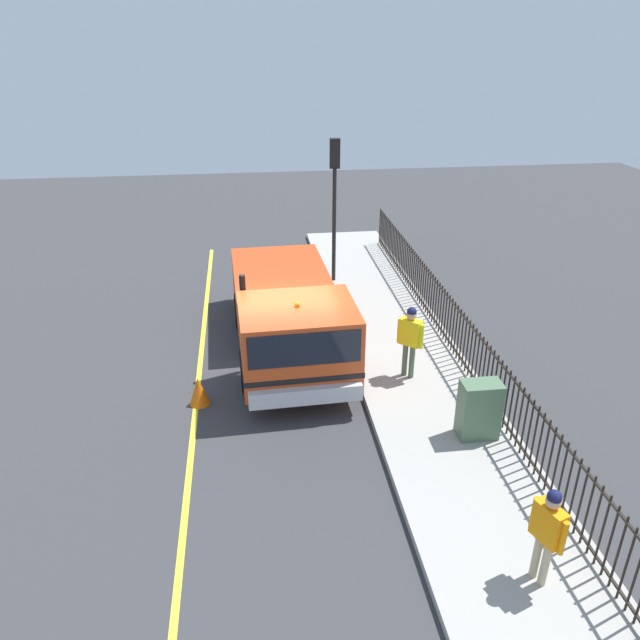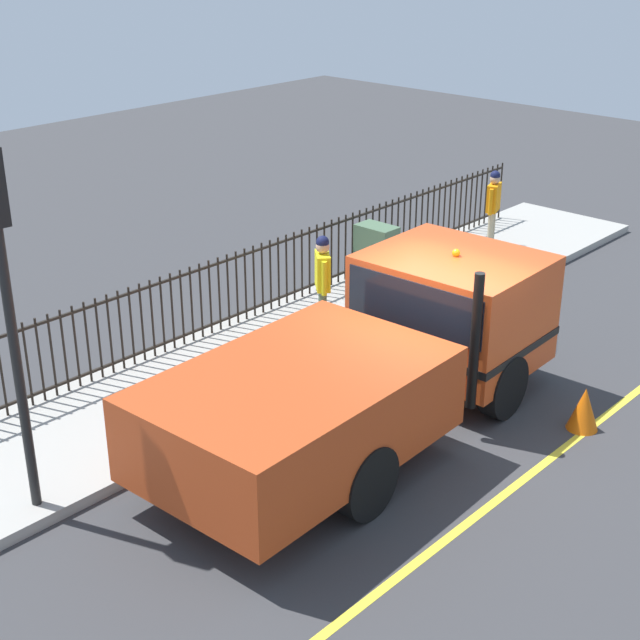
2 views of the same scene
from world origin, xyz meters
The scene contains 10 objects.
ground_plane centered at (0.00, 0.00, 0.00)m, with size 44.32×44.32×0.00m, color #38383A.
sidewalk_slab centered at (3.07, 0.00, 0.08)m, with size 2.77×20.15×0.16m, color #A3A099.
lane_marking centered at (-1.97, 0.00, 0.00)m, with size 0.12×18.13×0.01m, color yellow.
work_truck centered at (0.24, 0.62, 1.19)m, with size 2.74×6.84×2.45m.
worker_standing centered at (2.83, -0.87, 1.22)m, with size 0.51×0.49×1.74m.
pedestrian_distant centered at (3.25, -6.69, 1.17)m, with size 0.36×0.59×1.66m.
iron_fence centered at (4.23, 0.00, 0.82)m, with size 0.04×17.16×1.32m.
traffic_light_near centered at (2.01, 5.19, 3.25)m, with size 0.32×0.23×4.38m.
utility_cabinet centered at (3.60, -3.24, 0.75)m, with size 0.77×0.48×1.19m, color #4C6B4C.
traffic_cone centered at (-1.89, -1.19, 0.32)m, with size 0.45×0.45×0.64m, color orange.
Camera 1 is at (-0.69, -12.53, 7.41)m, focal length 33.96 mm.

